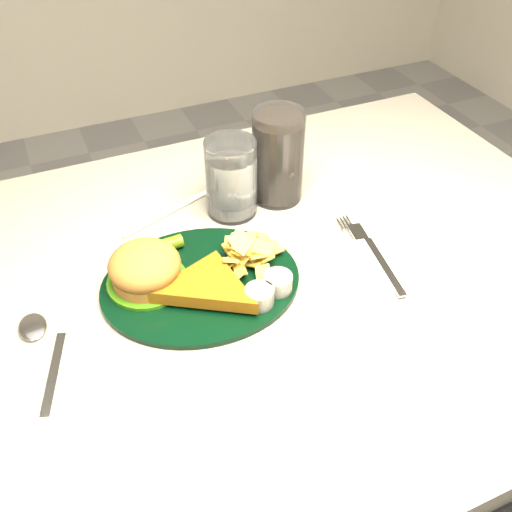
{
  "coord_description": "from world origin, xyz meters",
  "views": [
    {
      "loc": [
        -0.2,
        -0.55,
        1.31
      ],
      "look_at": [
        0.03,
        -0.02,
        0.8
      ],
      "focal_mm": 40.0,
      "sensor_mm": 36.0,
      "label": 1
    }
  ],
  "objects_px": {
    "dinner_plate": "(200,268)",
    "water_glass": "(231,178)",
    "cola_glass": "(278,157)",
    "table": "(238,427)",
    "fork_napkin": "(381,262)"
  },
  "relations": [
    {
      "from": "dinner_plate",
      "to": "water_glass",
      "type": "relative_size",
      "value": 2.19
    },
    {
      "from": "cola_glass",
      "to": "table",
      "type": "bearing_deg",
      "value": -132.08
    },
    {
      "from": "water_glass",
      "to": "cola_glass",
      "type": "height_order",
      "value": "cola_glass"
    },
    {
      "from": "water_glass",
      "to": "cola_glass",
      "type": "distance_m",
      "value": 0.09
    },
    {
      "from": "table",
      "to": "fork_napkin",
      "type": "bearing_deg",
      "value": -15.07
    },
    {
      "from": "table",
      "to": "water_glass",
      "type": "distance_m",
      "value": 0.47
    },
    {
      "from": "fork_napkin",
      "to": "table",
      "type": "bearing_deg",
      "value": 174.63
    },
    {
      "from": "table",
      "to": "dinner_plate",
      "type": "bearing_deg",
      "value": 168.52
    },
    {
      "from": "dinner_plate",
      "to": "cola_glass",
      "type": "relative_size",
      "value": 1.81
    },
    {
      "from": "cola_glass",
      "to": "dinner_plate",
      "type": "bearing_deg",
      "value": -141.05
    },
    {
      "from": "table",
      "to": "fork_napkin",
      "type": "height_order",
      "value": "fork_napkin"
    },
    {
      "from": "table",
      "to": "dinner_plate",
      "type": "xyz_separation_m",
      "value": [
        -0.04,
        0.01,
        0.41
      ]
    },
    {
      "from": "water_glass",
      "to": "table",
      "type": "bearing_deg",
      "value": -111.95
    },
    {
      "from": "table",
      "to": "cola_glass",
      "type": "xyz_separation_m",
      "value": [
        0.15,
        0.16,
        0.45
      ]
    },
    {
      "from": "table",
      "to": "water_glass",
      "type": "bearing_deg",
      "value": 68.05
    }
  ]
}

